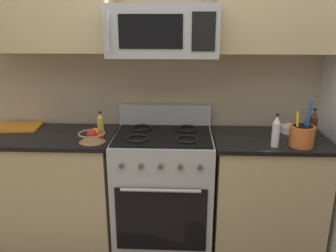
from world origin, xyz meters
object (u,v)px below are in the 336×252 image
bottle_vinegar (276,132)px  prep_bowl (290,129)px  utensil_crock (302,135)px  bottle_oil (101,123)px  cutting_board (17,127)px  range_oven (163,187)px  fruit_basket (92,136)px  microwave (163,31)px  bottle_soy (313,126)px  apple_loose (99,136)px

bottle_vinegar → prep_bowl: (0.20, 0.33, -0.08)m
utensil_crock → bottle_oil: size_ratio=1.97×
utensil_crock → cutting_board: (-2.21, 0.32, -0.07)m
utensil_crock → bottle_vinegar: bearing=-173.8°
range_oven → fruit_basket: size_ratio=5.47×
range_oven → microwave: (-0.00, 0.03, 1.22)m
bottle_vinegar → bottle_soy: bottle_soy is taller
fruit_basket → prep_bowl: 1.54m
range_oven → bottle_soy: (1.11, -0.05, 0.55)m
utensil_crock → prep_bowl: bearing=87.5°
microwave → apple_loose: bearing=-163.4°
microwave → fruit_basket: size_ratio=3.87×
bottle_vinegar → bottle_oil: bearing=169.3°
apple_loose → prep_bowl: 1.50m
range_oven → prep_bowl: size_ratio=7.13×
apple_loose → prep_bowl: size_ratio=0.46×
bottle_oil → prep_bowl: bearing=3.1°
utensil_crock → cutting_board: utensil_crock is taller
bottle_vinegar → fruit_basket: bearing=178.0°
fruit_basket → bottle_vinegar: (1.32, -0.04, 0.07)m
prep_bowl → fruit_basket: bearing=-169.5°
bottle_soy → prep_bowl: (-0.10, 0.18, -0.08)m
bottle_oil → bottle_vinegar: size_ratio=0.73×
microwave → bottle_vinegar: 1.07m
microwave → bottle_soy: microwave is taller
fruit_basket → bottle_vinegar: 1.32m
fruit_basket → apple_loose: fruit_basket is taller
range_oven → prep_bowl: range_oven is taller
apple_loose → cutting_board: bearing=160.5°
microwave → bottle_oil: 0.86m
fruit_basket → microwave: bearing=18.3°
cutting_board → prep_bowl: size_ratio=2.38×
range_oven → bottle_vinegar: size_ratio=4.55×
fruit_basket → cutting_board: bearing=157.3°
apple_loose → cutting_board: 0.80m
apple_loose → bottle_vinegar: bottle_vinegar is taller
bottle_vinegar → range_oven: bearing=166.7°
microwave → utensil_crock: bearing=-11.1°
apple_loose → range_oven: bearing=13.7°
utensil_crock → apple_loose: (-1.46, 0.05, -0.05)m
cutting_board → bottle_oil: 0.74m
bottle_oil → bottle_soy: (1.60, -0.10, 0.03)m
microwave → prep_bowl: size_ratio=5.05×
bottle_vinegar → prep_bowl: bottle_vinegar is taller
utensil_crock → bottle_soy: utensil_crock is taller
bottle_vinegar → bottle_soy: (0.30, 0.14, 0.00)m
fruit_basket → bottle_oil: bearing=85.3°
bottle_oil → bottle_vinegar: bottle_vinegar is taller
range_oven → bottle_soy: size_ratio=4.47×
range_oven → apple_loose: (-0.47, -0.11, 0.47)m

